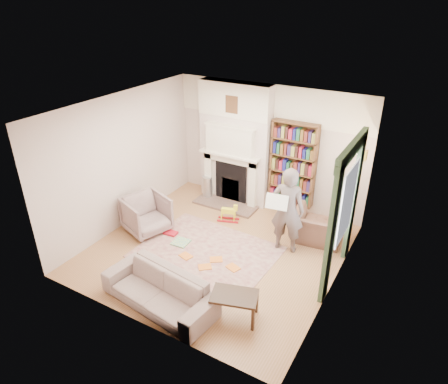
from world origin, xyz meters
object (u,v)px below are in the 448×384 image
Objects in this scene: armchair_reading at (318,227)px; coffee_table at (234,306)px; rocking_horse at (228,213)px; sofa at (159,290)px; bookcase at (293,164)px; paraffin_heater at (208,187)px; armchair_left at (146,215)px; man_reading at (288,210)px.

armchair_reading reaches higher than coffee_table.
sofa is at bearing -101.83° from rocking_horse.
sofa is 2.84m from rocking_horse.
bookcase reaches higher than rocking_horse.
coffee_table is 1.27× the size of paraffin_heater.
armchair_reading is 3.45m from sofa.
paraffin_heater is at bearing 125.14° from rocking_horse.
paraffin_heater reaches higher than coffee_table.
armchair_left is (-2.28, -2.27, -0.79)m from bookcase.
armchair_left is at bearing -135.12° from bookcase.
man_reading reaches higher than sofa.
bookcase is at bearing 87.41° from sofa.
armchair_reading is at bearing 64.12° from coffee_table.
armchair_reading is (0.93, -0.84, -0.86)m from bookcase.
armchair_left is 3.08m from coffee_table.
armchair_left is 1.21× the size of coffee_table.
rocking_horse is at bearing 103.77° from sofa.
bookcase is 1.76m from rocking_horse.
armchair_left is at bearing 137.96° from coffee_table.
coffee_table is (0.03, -2.13, -0.64)m from man_reading.
armchair_reading is at bearing -45.80° from armchair_left.
man_reading is 3.67× the size of rocking_horse.
bookcase reaches higher than armchair_reading.
armchair_left is (-3.21, -1.43, 0.07)m from armchair_reading.
armchair_reading is 0.57× the size of man_reading.
man_reading is 3.14× the size of paraffin_heater.
sofa is (1.60, -1.63, -0.10)m from armchair_left.
paraffin_heater is at bearing 117.57° from sofa.
paraffin_heater is (-1.32, 3.55, -0.01)m from sofa.
rocking_horse is at bearing 104.10° from coffee_table.
bookcase is 2.64× the size of coffee_table.
armchair_reading is 2.96m from paraffin_heater.
bookcase is at bearing 80.98° from coffee_table.
bookcase is at bearing -49.39° from armchair_reading.
bookcase is 3.72m from coffee_table.
bookcase is 0.95× the size of sofa.
armchair_reading is at bearing -42.04° from bookcase.
rocking_horse is at bearing -0.16° from armchair_reading.
sofa is 1.13× the size of man_reading.
sofa is 1.23m from coffee_table.
armchair_reading is at bearing -9.57° from paraffin_heater.
armchair_reading is 1.94m from rocking_horse.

